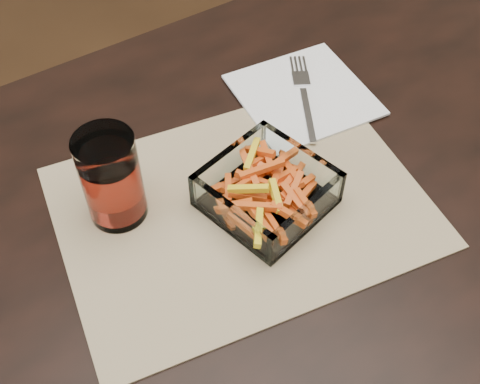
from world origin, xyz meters
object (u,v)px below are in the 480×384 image
object	(u,v)px
tumbler	(112,181)
fork	(304,94)
glass_bowl	(267,192)
dining_table	(357,223)

from	to	relation	value
tumbler	fork	bearing A→B (deg)	7.86
glass_bowl	tumbler	bearing A→B (deg)	150.80
dining_table	glass_bowl	xyz separation A→B (m)	(-0.13, 0.04, 0.11)
tumbler	fork	world-z (taller)	tumbler
fork	dining_table	bearing A→B (deg)	-69.99
dining_table	tumbler	distance (m)	0.35
dining_table	glass_bowl	world-z (taller)	glass_bowl
glass_bowl	tumbler	xyz separation A→B (m)	(-0.16, 0.09, 0.04)
tumbler	fork	distance (m)	0.33
dining_table	fork	bearing A→B (deg)	80.26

